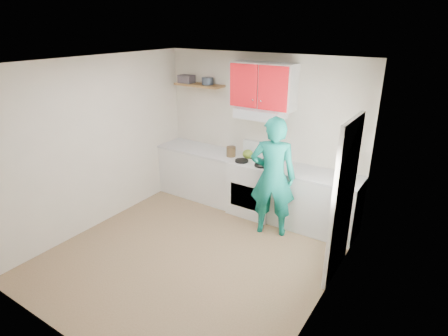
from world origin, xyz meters
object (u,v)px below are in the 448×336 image
Objects in this scene: kettle at (248,154)px; person at (273,177)px; stove at (255,187)px; crock at (231,152)px; tin at (208,81)px.

kettle is 0.86m from person.
stove is 5.15× the size of kettle.
crock is 0.10× the size of person.
stove is at bearing -60.07° from person.
tin reaches higher than kettle.
crock is at bearing -176.96° from stove.
crock is at bearing -42.91° from person.
crock is 1.08m from person.
person is at bearing -40.27° from stove.
stove is 0.71m from crock.
person is (0.70, -0.49, -0.08)m from kettle.
stove is 1.97m from tin.
crock is (-0.29, -0.07, -0.00)m from kettle.
tin reaches higher than stove.
person is at bearing -27.61° from kettle.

